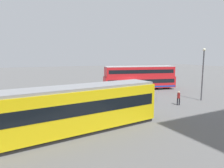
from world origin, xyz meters
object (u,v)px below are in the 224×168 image
at_px(pedestrian_crossing, 179,97).
at_px(street_lamp, 203,70).
at_px(tram_yellow, 68,110).
at_px(info_sign, 102,96).
at_px(double_decker_bus, 140,78).
at_px(pedestrian_near_railing, 106,93).

xyz_separation_m(pedestrian_crossing, street_lamp, (-4.35, -0.86, 2.89)).
xyz_separation_m(tram_yellow, info_sign, (-4.34, -4.76, -0.25)).
xyz_separation_m(tram_yellow, street_lamp, (-17.48, -4.49, 2.05)).
height_order(pedestrian_crossing, info_sign, info_sign).
bearing_deg(tram_yellow, double_decker_bus, -134.55).
bearing_deg(pedestrian_near_railing, pedestrian_crossing, 143.01).
relative_size(double_decker_bus, street_lamp, 1.87).
xyz_separation_m(double_decker_bus, info_sign, (10.13, 9.94, -0.47)).
bearing_deg(double_decker_bus, pedestrian_near_railing, 35.94).
xyz_separation_m(info_sign, street_lamp, (-13.15, 0.27, 2.29)).
distance_m(double_decker_bus, pedestrian_crossing, 11.20).
relative_size(tram_yellow, info_sign, 6.49).
bearing_deg(double_decker_bus, info_sign, 44.44).
xyz_separation_m(double_decker_bus, pedestrian_crossing, (1.34, 11.07, -1.07)).
xyz_separation_m(tram_yellow, pedestrian_near_railing, (-6.30, -8.78, -0.77)).
relative_size(pedestrian_crossing, street_lamp, 0.25).
height_order(tram_yellow, info_sign, tram_yellow).
relative_size(double_decker_bus, pedestrian_near_railing, 6.97).
bearing_deg(pedestrian_crossing, info_sign, -7.30).
relative_size(tram_yellow, street_lamp, 2.25).
distance_m(double_decker_bus, street_lamp, 10.80).
xyz_separation_m(double_decker_bus, pedestrian_near_railing, (8.17, 5.92, -0.99)).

